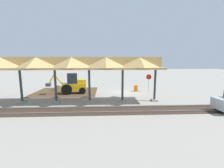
% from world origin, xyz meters
% --- Properties ---
extents(ground_plane, '(120.00, 120.00, 0.00)m').
position_xyz_m(ground_plane, '(0.00, 0.00, 0.00)').
color(ground_plane, gray).
extents(dirt_work_zone, '(8.86, 7.00, 0.01)m').
position_xyz_m(dirt_work_zone, '(8.69, -0.78, 0.00)').
color(dirt_work_zone, '#4C3823').
rests_on(dirt_work_zone, ground).
extents(platform_canopy, '(22.94, 3.20, 4.90)m').
position_xyz_m(platform_canopy, '(8.32, 4.82, 4.17)').
color(platform_canopy, '#9E998E').
rests_on(platform_canopy, ground).
extents(rail_tracks, '(60.00, 2.58, 0.15)m').
position_xyz_m(rail_tracks, '(0.00, 7.85, 0.03)').
color(rail_tracks, slate).
rests_on(rail_tracks, ground).
extents(stop_sign, '(0.65, 0.45, 2.56)m').
position_xyz_m(stop_sign, '(-3.37, -0.34, 1.85)').
color(stop_sign, gray).
rests_on(stop_sign, ground).
extents(backhoe, '(5.32, 2.15, 2.82)m').
position_xyz_m(backhoe, '(7.41, 0.37, 1.26)').
color(backhoe, '#EAB214').
rests_on(backhoe, ground).
extents(dirt_mound, '(4.98, 4.98, 1.67)m').
position_xyz_m(dirt_mound, '(10.12, -1.90, 0.00)').
color(dirt_mound, '#4C3823').
rests_on(dirt_mound, ground).
extents(traffic_barrel, '(0.56, 0.56, 0.90)m').
position_xyz_m(traffic_barrel, '(-1.62, -0.72, 0.45)').
color(traffic_barrel, orange).
rests_on(traffic_barrel, ground).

